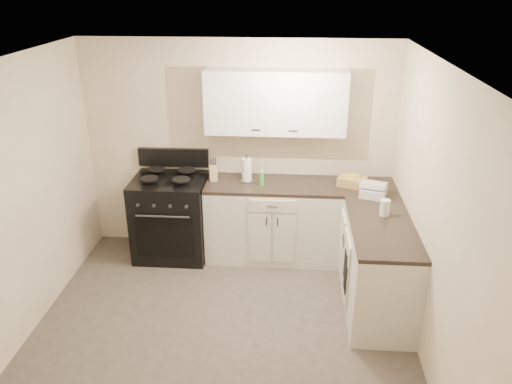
# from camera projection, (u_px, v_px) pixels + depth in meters

# --- Properties ---
(floor) EXTENTS (3.60, 3.60, 0.00)m
(floor) POSITION_uv_depth(u_px,v_px,m) (221.00, 335.00, 4.70)
(floor) COLOR #473F38
(floor) RESTS_ON ground
(ceiling) EXTENTS (3.60, 3.60, 0.00)m
(ceiling) POSITION_uv_depth(u_px,v_px,m) (211.00, 66.00, 3.70)
(ceiling) COLOR white
(ceiling) RESTS_ON wall_back
(wall_back) EXTENTS (3.60, 0.00, 3.60)m
(wall_back) POSITION_uv_depth(u_px,v_px,m) (239.00, 148.00, 5.84)
(wall_back) COLOR beige
(wall_back) RESTS_ON ground
(wall_right) EXTENTS (0.00, 3.60, 3.60)m
(wall_right) POSITION_uv_depth(u_px,v_px,m) (434.00, 224.00, 4.08)
(wall_right) COLOR beige
(wall_right) RESTS_ON ground
(wall_left) EXTENTS (0.00, 3.60, 3.60)m
(wall_left) POSITION_uv_depth(u_px,v_px,m) (11.00, 210.00, 4.32)
(wall_left) COLOR beige
(wall_left) RESTS_ON ground
(wall_front) EXTENTS (3.60, 0.00, 3.60)m
(wall_front) POSITION_uv_depth(u_px,v_px,m) (165.00, 373.00, 2.56)
(wall_front) COLOR beige
(wall_front) RESTS_ON ground
(base_cabinets_back) EXTENTS (1.55, 0.60, 0.90)m
(base_cabinets_back) POSITION_uv_depth(u_px,v_px,m) (273.00, 222.00, 5.86)
(base_cabinets_back) COLOR silver
(base_cabinets_back) RESTS_ON floor
(base_cabinets_right) EXTENTS (0.60, 1.90, 0.90)m
(base_cabinets_right) POSITION_uv_depth(u_px,v_px,m) (373.00, 254.00, 5.20)
(base_cabinets_right) COLOR silver
(base_cabinets_right) RESTS_ON floor
(countertop_back) EXTENTS (1.55, 0.60, 0.04)m
(countertop_back) POSITION_uv_depth(u_px,v_px,m) (274.00, 185.00, 5.67)
(countertop_back) COLOR black
(countertop_back) RESTS_ON base_cabinets_back
(countertop_right) EXTENTS (0.60, 1.90, 0.04)m
(countertop_right) POSITION_uv_depth(u_px,v_px,m) (378.00, 213.00, 5.01)
(countertop_right) COLOR black
(countertop_right) RESTS_ON base_cabinets_right
(upper_cabinets) EXTENTS (1.55, 0.30, 0.70)m
(upper_cabinets) POSITION_uv_depth(u_px,v_px,m) (275.00, 102.00, 5.44)
(upper_cabinets) COLOR white
(upper_cabinets) RESTS_ON wall_back
(stove) EXTENTS (0.84, 0.72, 1.02)m
(stove) POSITION_uv_depth(u_px,v_px,m) (172.00, 219.00, 5.92)
(stove) COLOR black
(stove) RESTS_ON floor
(knife_block) EXTENTS (0.10, 0.10, 0.19)m
(knife_block) POSITION_uv_depth(u_px,v_px,m) (213.00, 173.00, 5.71)
(knife_block) COLOR #D5BE83
(knife_block) RESTS_ON countertop_back
(paper_towel) EXTENTS (0.14, 0.14, 0.28)m
(paper_towel) POSITION_uv_depth(u_px,v_px,m) (247.00, 170.00, 5.67)
(paper_towel) COLOR white
(paper_towel) RESTS_ON countertop_back
(soap_bottle) EXTENTS (0.07, 0.07, 0.16)m
(soap_bottle) POSITION_uv_depth(u_px,v_px,m) (262.00, 179.00, 5.58)
(soap_bottle) COLOR green
(soap_bottle) RESTS_ON countertop_back
(wicker_basket) EXTENTS (0.35, 0.29, 0.10)m
(wicker_basket) POSITION_uv_depth(u_px,v_px,m) (352.00, 182.00, 5.58)
(wicker_basket) COLOR tan
(wicker_basket) RESTS_ON countertop_right
(countertop_grill) EXTENTS (0.32, 0.31, 0.10)m
(countertop_grill) POSITION_uv_depth(u_px,v_px,m) (373.00, 192.00, 5.33)
(countertop_grill) COLOR silver
(countertop_grill) RESTS_ON countertop_right
(glass_jar) EXTENTS (0.12, 0.12, 0.16)m
(glass_jar) POSITION_uv_depth(u_px,v_px,m) (385.00, 208.00, 4.89)
(glass_jar) COLOR silver
(glass_jar) RESTS_ON countertop_right
(oven_mitt_near) EXTENTS (0.02, 0.17, 0.30)m
(oven_mitt_near) POSITION_uv_depth(u_px,v_px,m) (346.00, 277.00, 4.83)
(oven_mitt_near) COLOR black
(oven_mitt_near) RESTS_ON base_cabinets_right
(oven_mitt_far) EXTENTS (0.02, 0.17, 0.29)m
(oven_mitt_far) POSITION_uv_depth(u_px,v_px,m) (346.00, 266.00, 4.87)
(oven_mitt_far) COLOR black
(oven_mitt_far) RESTS_ON base_cabinets_right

